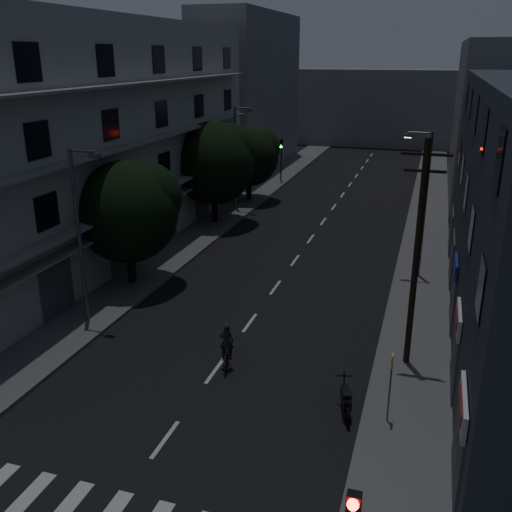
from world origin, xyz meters
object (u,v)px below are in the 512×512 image
Objects in this scene: bus_stop_sign at (391,376)px; cyclist at (227,353)px; utility_pole at (417,252)px; motorcycle at (346,401)px.

bus_stop_sign reaches higher than cyclist.
utility_pole is at bearing 3.78° from cyclist.
utility_pole reaches higher than cyclist.
motorcycle is at bearing -114.32° from utility_pole.
bus_stop_sign is 2.02m from motorcycle.
utility_pole is 3.56× the size of bus_stop_sign.
cyclist is (-5.02, 1.66, 0.15)m from motorcycle.
utility_pole is at bearing 50.12° from motorcycle.
motorcycle is at bearing 173.32° from bus_stop_sign.
motorcycle is 1.00× the size of cyclist.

